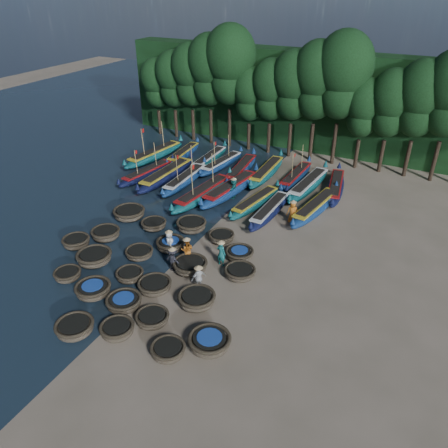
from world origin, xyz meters
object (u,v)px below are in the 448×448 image
at_px(coracle_15, 106,234).
at_px(fisherman_3, 173,259).
at_px(coracle_16, 139,253).
at_px(long_boat_6, 255,202).
at_px(coracle_12, 130,275).
at_px(coracle_13, 155,285).
at_px(fisherman_1, 221,252).
at_px(coracle_18, 190,265).
at_px(long_boat_16, 308,185).
at_px(fisherman_0, 170,242).
at_px(long_boat_13, 241,169).
at_px(long_boat_12, 222,163).
at_px(long_boat_14, 267,172).
at_px(fisherman_5, 234,188).
at_px(long_boat_3, 185,179).
at_px(long_boat_5, 231,189).
at_px(coracle_9, 210,342).
at_px(coracle_8, 152,318).
at_px(coracle_5, 68,274).
at_px(long_boat_2, 167,175).
at_px(coracle_6, 93,289).
at_px(long_boat_17, 335,187).
at_px(coracle_10, 76,242).
at_px(coracle_11, 94,257).
at_px(coracle_2, 75,328).
at_px(coracle_19, 240,272).
at_px(coracle_20, 129,213).
at_px(coracle_4, 168,350).
at_px(long_boat_1, 148,173).
at_px(coracle_7, 124,302).
at_px(long_boat_11, 210,159).
at_px(coracle_24, 240,253).
at_px(coracle_17, 171,244).
at_px(coracle_3, 117,329).
at_px(coracle_21, 154,224).
at_px(fisherman_2, 187,249).
at_px(coracle_23, 222,237).
at_px(long_boat_15, 296,176).
at_px(coracle_22, 191,225).
at_px(coracle_14, 197,299).
at_px(long_boat_10, 183,154).
at_px(long_boat_7, 270,210).
at_px(long_boat_9, 155,154).
at_px(fisherman_6, 292,211).

relative_size(coracle_15, fisherman_3, 1.31).
xyz_separation_m(coracle_16, long_boat_6, (4.13, 10.16, 0.13)).
height_order(coracle_12, coracle_13, coracle_13).
bearing_deg(coracle_15, fisherman_1, 5.62).
bearing_deg(long_boat_6, coracle_18, -81.57).
height_order(coracle_13, long_boat_16, long_boat_16).
xyz_separation_m(fisherman_0, fisherman_3, (1.29, -1.59, -0.05)).
bearing_deg(long_boat_13, fisherman_1, -75.91).
bearing_deg(long_boat_12, fisherman_1, -55.90).
xyz_separation_m(long_boat_14, fisherman_5, (-0.89, -5.30, 0.36)).
relative_size(long_boat_12, long_boat_13, 0.90).
relative_size(long_boat_3, long_boat_5, 0.90).
bearing_deg(long_boat_12, coracle_9, -57.27).
relative_size(coracle_8, long_boat_6, 0.26).
bearing_deg(coracle_5, long_boat_2, 100.15).
height_order(coracle_6, fisherman_0, fisherman_0).
height_order(long_boat_17, fisherman_5, fisherman_5).
bearing_deg(coracle_10, coracle_5, -54.69).
xyz_separation_m(coracle_11, coracle_16, (2.20, 1.92, -0.12)).
xyz_separation_m(coracle_2, coracle_19, (5.69, 8.48, -0.05)).
distance_m(coracle_9, coracle_20, 15.17).
distance_m(coracle_4, long_boat_1, 22.33).
height_order(coracle_7, long_boat_13, long_boat_13).
bearing_deg(long_boat_11, coracle_24, -55.84).
xyz_separation_m(long_boat_14, fisherman_3, (0.23, -16.53, 0.32)).
bearing_deg(long_boat_12, coracle_17, -69.34).
bearing_deg(coracle_3, coracle_4, 0.38).
height_order(coracle_13, coracle_21, coracle_13).
height_order(coracle_18, fisherman_2, fisherman_2).
xyz_separation_m(coracle_23, long_boat_2, (-9.28, 7.03, 0.24)).
bearing_deg(long_boat_13, long_boat_15, 3.82).
relative_size(coracle_22, long_boat_17, 0.29).
height_order(coracle_24, long_boat_14, long_boat_14).
height_order(coracle_6, fisherman_1, fisherman_1).
bearing_deg(long_boat_17, fisherman_5, -156.66).
bearing_deg(coracle_16, coracle_14, -23.23).
xyz_separation_m(coracle_3, long_boat_2, (-8.67, 17.89, 0.17)).
relative_size(coracle_15, long_boat_13, 0.30).
bearing_deg(fisherman_5, coracle_13, -3.55).
xyz_separation_m(long_boat_10, long_boat_14, (9.47, -0.55, 0.07)).
height_order(coracle_6, long_boat_7, long_boat_7).
bearing_deg(coracle_20, long_boat_1, 114.85).
height_order(coracle_5, long_boat_9, long_boat_9).
distance_m(coracle_20, coracle_21, 2.65).
bearing_deg(coracle_5, long_boat_15, 68.98).
distance_m(coracle_13, coracle_15, 7.32).
bearing_deg(fisherman_6, long_boat_7, -37.31).
xyz_separation_m(coracle_8, long_boat_3, (-7.77, 16.28, 0.17)).
xyz_separation_m(coracle_7, coracle_10, (-7.00, 3.63, 0.02)).
xyz_separation_m(coracle_13, long_boat_2, (-8.25, 13.86, 0.21)).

